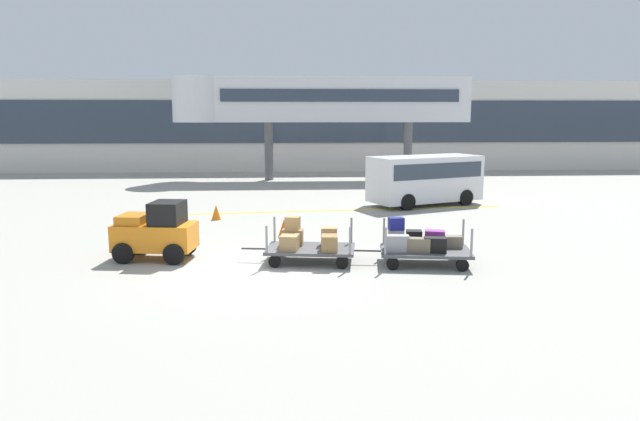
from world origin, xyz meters
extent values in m
plane|color=#9E9B91|center=(0.00, 0.00, 0.00)|extent=(120.00, 120.00, 0.00)
cube|color=yellow|center=(3.06, 8.75, 0.00)|extent=(13.97, 1.52, 0.01)
cube|color=beige|center=(0.00, 26.00, 3.04)|extent=(62.80, 2.40, 6.07)
cube|color=#2D3847|center=(0.00, 24.75, 3.34)|extent=(59.66, 0.12, 2.80)
cube|color=silver|center=(4.26, 20.00, 4.69)|extent=(15.05, 2.20, 2.60)
cylinder|color=silver|center=(-3.86, 20.00, 4.69)|extent=(3.00, 3.00, 2.60)
cube|color=#2D3847|center=(4.26, 18.86, 4.89)|extent=(13.55, 0.08, 0.70)
cylinder|color=#59595B|center=(0.12, 20.00, 1.69)|extent=(0.50, 0.50, 3.39)
cylinder|color=#59595B|center=(8.40, 20.00, 1.69)|extent=(0.50, 0.50, 3.39)
cube|color=orange|center=(-2.48, 1.15, 0.63)|extent=(2.23, 1.39, 0.70)
cube|color=black|center=(-2.12, 1.09, 1.28)|extent=(0.93, 1.09, 0.60)
cube|color=orange|center=(-3.06, 1.23, 1.10)|extent=(0.83, 1.02, 0.24)
cylinder|color=black|center=(-3.09, 1.76, 0.28)|extent=(0.58, 0.26, 0.56)
cylinder|color=black|center=(-3.23, 0.73, 0.28)|extent=(0.58, 0.26, 0.56)
cylinder|color=black|center=(-1.73, 1.57, 0.28)|extent=(0.58, 0.26, 0.56)
cylinder|color=black|center=(-1.88, 0.53, 0.28)|extent=(0.58, 0.26, 0.56)
cube|color=#4C4C4F|center=(1.67, 0.55, 0.36)|extent=(2.48, 1.71, 0.08)
cylinder|color=gray|center=(0.72, 1.34, 0.75)|extent=(0.06, 0.06, 0.70)
cylinder|color=gray|center=(0.53, 0.06, 0.75)|extent=(0.06, 0.06, 0.70)
cylinder|color=gray|center=(2.81, 1.04, 0.75)|extent=(0.06, 0.06, 0.70)
cylinder|color=gray|center=(2.63, -0.24, 0.75)|extent=(0.06, 0.06, 0.70)
cylinder|color=black|center=(0.90, 1.26, 0.16)|extent=(0.33, 0.14, 0.32)
cylinder|color=black|center=(0.74, 0.08, 0.16)|extent=(0.33, 0.14, 0.32)
cylinder|color=black|center=(2.61, 1.02, 0.16)|extent=(0.33, 0.14, 0.32)
cylinder|color=black|center=(2.44, -0.16, 0.16)|extent=(0.33, 0.14, 0.32)
cylinder|color=#333333|center=(0.19, 0.76, 0.34)|extent=(0.70, 0.15, 0.05)
cube|color=#9E7A4C|center=(1.21, 0.90, 0.61)|extent=(0.59, 0.43, 0.42)
cube|color=#9E7A4C|center=(1.12, 0.33, 0.59)|extent=(0.54, 0.59, 0.39)
cube|color=tan|center=(2.19, 0.78, 0.64)|extent=(0.46, 0.42, 0.49)
cube|color=olive|center=(2.15, 0.14, 0.60)|extent=(0.46, 0.55, 0.41)
cube|color=#A87F4C|center=(1.21, 0.90, 1.00)|extent=(0.44, 0.38, 0.35)
cube|color=#4C4C4F|center=(4.64, 0.12, 0.36)|extent=(2.48, 1.71, 0.08)
cylinder|color=gray|center=(3.69, 0.91, 0.75)|extent=(0.06, 0.06, 0.70)
cylinder|color=gray|center=(3.50, -0.36, 0.75)|extent=(0.06, 0.06, 0.70)
cylinder|color=gray|center=(5.78, 0.61, 0.75)|extent=(0.06, 0.06, 0.70)
cylinder|color=gray|center=(5.60, -0.66, 0.75)|extent=(0.06, 0.06, 0.70)
cylinder|color=black|center=(3.87, 0.84, 0.16)|extent=(0.33, 0.14, 0.32)
cylinder|color=black|center=(3.71, -0.34, 0.16)|extent=(0.33, 0.14, 0.32)
cylinder|color=black|center=(5.58, 0.59, 0.16)|extent=(0.33, 0.14, 0.32)
cylinder|color=black|center=(5.41, -0.59, 0.16)|extent=(0.33, 0.14, 0.32)
cylinder|color=#333333|center=(3.16, 0.34, 0.34)|extent=(0.70, 0.15, 0.05)
cube|color=#99999E|center=(3.95, 0.57, 0.62)|extent=(0.42, 0.31, 0.44)
cube|color=#99999E|center=(3.86, -0.03, 0.61)|extent=(0.62, 0.35, 0.43)
cube|color=black|center=(4.41, 0.44, 0.62)|extent=(0.44, 0.40, 0.45)
cube|color=#726651|center=(4.40, -0.12, 0.58)|extent=(0.64, 0.40, 0.36)
cube|color=#8C338C|center=(4.95, 0.37, 0.63)|extent=(0.58, 0.44, 0.45)
cube|color=black|center=(4.82, -0.17, 0.59)|extent=(0.62, 0.41, 0.38)
cube|color=#726651|center=(5.40, 0.31, 0.56)|extent=(0.53, 0.30, 0.31)
cube|color=navy|center=(3.95, 0.57, 1.01)|extent=(0.41, 0.31, 0.33)
cube|color=silver|center=(7.03, 10.03, 1.15)|extent=(5.16, 3.57, 1.90)
cube|color=#2D3847|center=(7.03, 10.03, 1.55)|extent=(4.82, 3.46, 0.64)
cylinder|color=black|center=(5.98, 8.66, 0.34)|extent=(0.72, 0.48, 0.68)
cylinder|color=black|center=(8.74, 9.78, 0.34)|extent=(0.72, 0.48, 0.68)
cone|color=orange|center=(-1.53, 7.01, 0.28)|extent=(0.36, 0.36, 0.55)
cone|color=#EA590F|center=(0.98, 3.89, 0.28)|extent=(0.36, 0.36, 0.55)
camera|label=1|loc=(0.99, -14.38, 3.90)|focal=32.61mm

